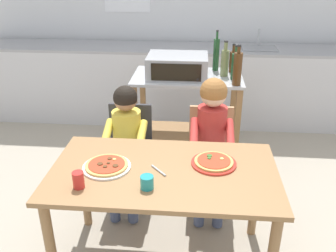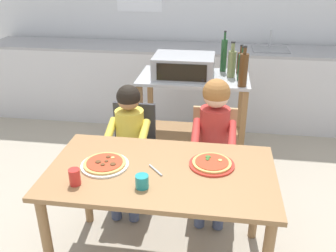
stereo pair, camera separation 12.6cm
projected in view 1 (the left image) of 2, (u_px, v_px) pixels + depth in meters
ground_plane at (175, 173)px, 3.49m from camera, size 11.06×11.06×0.00m
back_wall_tiled at (185, 3)px, 4.46m from camera, size 5.53×0.14×2.70m
kitchen_counter at (183, 84)px, 4.47m from camera, size 4.98×0.60×1.11m
kitchen_island_cart at (187, 107)px, 3.42m from camera, size 0.98×0.57×0.90m
toaster_oven at (177, 66)px, 3.23m from camera, size 0.53×0.40×0.19m
bottle_tall_green_wine at (216, 54)px, 3.38m from camera, size 0.06×0.06×0.37m
bottle_squat_spirits at (233, 61)px, 3.36m from camera, size 0.07×0.07×0.26m
bottle_dark_olive_oil at (225, 62)px, 3.24m from camera, size 0.07×0.07×0.31m
bottle_brown_beer at (235, 66)px, 3.15m from camera, size 0.07×0.07×0.30m
bottle_clear_vinegar at (237, 68)px, 3.00m from camera, size 0.07×0.07×0.34m
dining_table at (164, 184)px, 2.24m from camera, size 1.37×0.77×0.72m
dining_chair_left at (130, 148)px, 2.95m from camera, size 0.36×0.36×0.81m
dining_chair_right at (210, 151)px, 2.91m from camera, size 0.36×0.36×0.81m
child_in_yellow_shirt at (126, 136)px, 2.77m from camera, size 0.32×0.42×1.01m
child_in_red_shirt at (212, 132)px, 2.71m from camera, size 0.32×0.42×1.08m
pizza_plate_white at (107, 166)px, 2.21m from camera, size 0.29×0.29×0.03m
pizza_plate_red_rimmed at (214, 162)px, 2.25m from camera, size 0.28×0.28×0.03m
drinking_cup_teal at (147, 182)px, 2.01m from camera, size 0.07×0.07×0.08m
drinking_cup_red at (78, 180)px, 2.01m from camera, size 0.06×0.06×0.10m
serving_spoon at (159, 170)px, 2.18m from camera, size 0.10×0.11×0.01m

